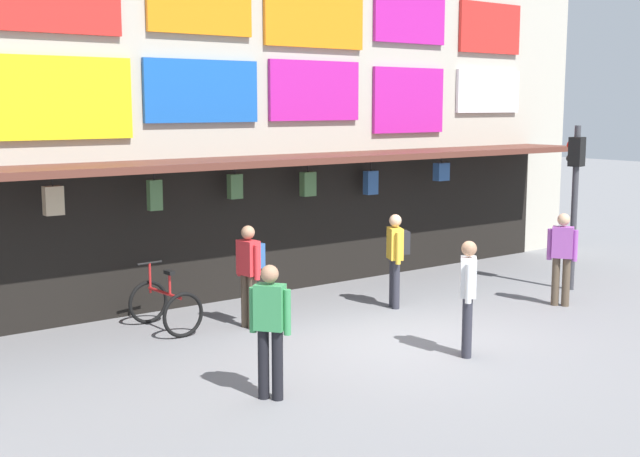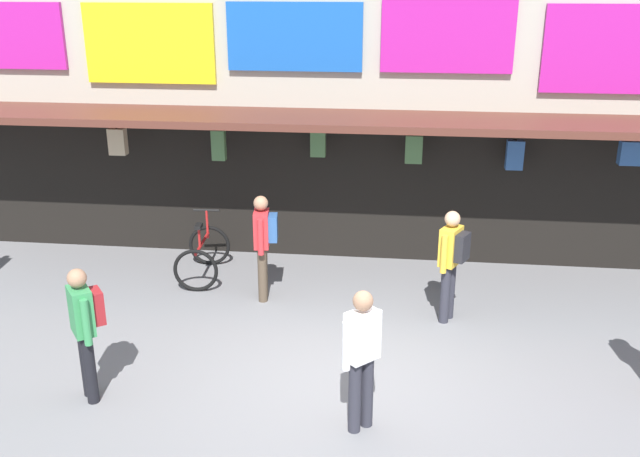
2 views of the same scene
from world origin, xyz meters
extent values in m
plane|color=slate|center=(0.00, 0.00, 0.00)|extent=(80.00, 80.00, 0.00)
cube|color=#B2AD9E|center=(0.00, 4.60, 4.00)|extent=(18.00, 1.20, 8.00)
cube|color=#592D23|center=(0.00, 3.30, 2.60)|extent=(15.30, 1.40, 0.12)
cube|color=orange|center=(1.23, 3.95, 5.37)|extent=(2.30, 0.08, 1.40)
cube|color=#B71E93|center=(3.69, 3.95, 5.39)|extent=(1.95, 0.08, 1.06)
cube|color=red|center=(6.15, 3.95, 5.31)|extent=(1.94, 0.08, 1.11)
cube|color=yellow|center=(-3.69, 3.95, 3.69)|extent=(2.23, 0.08, 1.31)
cube|color=blue|center=(-1.23, 3.95, 3.82)|extent=(2.23, 0.08, 1.09)
cube|color=#B71E93|center=(1.23, 3.95, 3.86)|extent=(2.11, 0.08, 1.14)
cube|color=#B71E93|center=(3.69, 3.95, 3.68)|extent=(1.94, 0.08, 1.36)
cube|color=white|center=(6.15, 3.95, 3.89)|extent=(2.02, 0.08, 0.95)
cylinder|color=black|center=(-4.15, 3.34, 2.45)|extent=(0.02, 0.02, 0.17)
cube|color=tan|center=(-4.15, 3.34, 2.15)|extent=(0.29, 0.17, 0.44)
cylinder|color=black|center=(-2.44, 3.42, 2.45)|extent=(0.02, 0.02, 0.17)
cube|color=#477042|center=(-2.44, 3.42, 2.11)|extent=(0.22, 0.13, 0.50)
cylinder|color=black|center=(-0.80, 3.60, 2.45)|extent=(0.02, 0.02, 0.17)
cube|color=#477042|center=(-0.80, 3.60, 2.15)|extent=(0.25, 0.15, 0.44)
cylinder|color=black|center=(0.78, 3.56, 2.44)|extent=(0.02, 0.02, 0.21)
cube|color=#477042|center=(0.78, 3.56, 2.10)|extent=(0.28, 0.17, 0.46)
cylinder|color=black|center=(2.40, 3.64, 2.41)|extent=(0.02, 0.02, 0.27)
cube|color=#2D5693|center=(2.40, 3.64, 2.03)|extent=(0.27, 0.16, 0.48)
cylinder|color=black|center=(4.08, 3.33, 2.46)|extent=(0.02, 0.02, 0.16)
cube|color=#2D5693|center=(4.08, 3.33, 2.19)|extent=(0.31, 0.19, 0.37)
cube|color=black|center=(0.00, 3.98, 1.25)|extent=(15.30, 0.04, 2.50)
cylinder|color=#38383D|center=(5.07, 0.70, 1.60)|extent=(0.12, 0.12, 3.20)
cube|color=black|center=(5.07, 0.70, 2.70)|extent=(0.33, 0.30, 0.56)
sphere|color=red|center=(5.04, 0.83, 2.83)|extent=(0.15, 0.15, 0.15)
sphere|color=black|center=(5.04, 0.83, 2.57)|extent=(0.15, 0.15, 0.15)
torus|color=black|center=(-2.67, 3.31, 0.36)|extent=(0.72, 0.11, 0.72)
torus|color=black|center=(-2.60, 2.21, 0.36)|extent=(0.72, 0.11, 0.72)
cylinder|color=#B21E1E|center=(-2.63, 2.76, 0.61)|extent=(0.11, 0.99, 0.05)
cylinder|color=#B21E1E|center=(-2.62, 2.60, 0.78)|extent=(0.04, 0.04, 0.35)
cube|color=black|center=(-2.62, 2.60, 0.97)|extent=(0.11, 0.21, 0.06)
cylinder|color=#B21E1E|center=(-2.66, 3.23, 0.78)|extent=(0.04, 0.04, 0.50)
cylinder|color=black|center=(-2.66, 3.23, 1.03)|extent=(0.44, 0.06, 0.04)
cylinder|color=#2D2D38|center=(1.28, 1.61, 0.44)|extent=(0.14, 0.14, 0.88)
cylinder|color=#2D2D38|center=(1.36, 1.77, 0.44)|extent=(0.14, 0.14, 0.88)
cube|color=gold|center=(1.32, 1.69, 1.16)|extent=(0.36, 0.42, 0.56)
sphere|color=tan|center=(1.32, 1.69, 1.57)|extent=(0.22, 0.22, 0.22)
cylinder|color=gold|center=(1.22, 1.50, 1.11)|extent=(0.09, 0.09, 0.56)
cylinder|color=gold|center=(1.42, 1.89, 1.11)|extent=(0.09, 0.09, 0.56)
cube|color=#232328|center=(1.47, 1.62, 1.18)|extent=(0.27, 0.32, 0.40)
cylinder|color=brown|center=(3.76, 0.08, 0.44)|extent=(0.14, 0.14, 0.88)
cylinder|color=brown|center=(3.86, -0.07, 0.44)|extent=(0.14, 0.14, 0.88)
cube|color=#9E4CA8|center=(3.81, 0.00, 1.16)|extent=(0.38, 0.42, 0.56)
sphere|color=tan|center=(3.81, 0.00, 1.57)|extent=(0.22, 0.22, 0.22)
cylinder|color=#9E4CA8|center=(3.69, 0.19, 1.11)|extent=(0.09, 0.09, 0.56)
cylinder|color=#9E4CA8|center=(3.93, -0.18, 1.11)|extent=(0.09, 0.09, 0.56)
cylinder|color=brown|center=(-1.47, 1.99, 0.44)|extent=(0.14, 0.14, 0.88)
cylinder|color=brown|center=(-1.49, 2.17, 0.44)|extent=(0.14, 0.14, 0.88)
cube|color=red|center=(-1.48, 2.08, 1.16)|extent=(0.26, 0.38, 0.56)
sphere|color=#A87A5B|center=(-1.48, 2.08, 1.57)|extent=(0.22, 0.22, 0.22)
cylinder|color=red|center=(-1.46, 1.86, 1.11)|extent=(0.09, 0.09, 0.56)
cylinder|color=red|center=(-1.51, 2.30, 1.11)|extent=(0.09, 0.09, 0.56)
cube|color=#2D5693|center=(-1.32, 2.10, 1.18)|extent=(0.19, 0.30, 0.40)
cylinder|color=black|center=(-2.95, -0.94, 0.44)|extent=(0.14, 0.14, 0.88)
cylinder|color=black|center=(-3.06, -0.80, 0.44)|extent=(0.14, 0.14, 0.88)
cube|color=#388E51|center=(-3.00, -0.87, 1.16)|extent=(0.39, 0.42, 0.56)
sphere|color=#A87A5B|center=(-3.00, -0.87, 1.57)|extent=(0.22, 0.22, 0.22)
cylinder|color=#388E51|center=(-2.87, -1.05, 1.11)|extent=(0.09, 0.09, 0.56)
cylinder|color=#388E51|center=(-3.13, -0.70, 1.11)|extent=(0.09, 0.09, 0.56)
cube|color=maroon|center=(-2.87, -0.77, 1.18)|extent=(0.30, 0.32, 0.40)
cylinder|color=#2D2D38|center=(0.17, -1.14, 0.44)|extent=(0.14, 0.14, 0.88)
cylinder|color=#2D2D38|center=(0.30, -1.02, 0.44)|extent=(0.14, 0.14, 0.88)
cube|color=white|center=(0.24, -1.08, 1.16)|extent=(0.41, 0.41, 0.56)
sphere|color=#A87A5B|center=(0.24, -1.08, 1.57)|extent=(0.22, 0.22, 0.22)
cylinder|color=white|center=(0.08, -1.23, 1.11)|extent=(0.09, 0.09, 0.56)
cylinder|color=white|center=(0.39, -0.93, 1.11)|extent=(0.09, 0.09, 0.56)
camera|label=1|loc=(-8.31, -9.01, 3.57)|focal=46.20mm
camera|label=2|loc=(0.57, -7.75, 4.80)|focal=39.51mm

